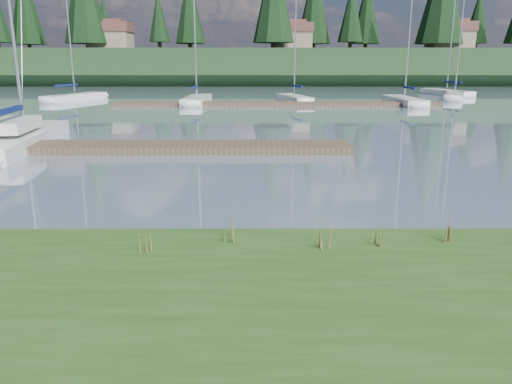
{
  "coord_description": "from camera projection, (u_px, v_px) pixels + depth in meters",
  "views": [
    {
      "loc": [
        0.3,
        -10.47,
        3.42
      ],
      "look_at": [
        0.32,
        -0.5,
        0.81
      ],
      "focal_mm": 35.0,
      "sensor_mm": 36.0,
      "label": 1
    }
  ],
  "objects": [
    {
      "name": "sailboat_bg_5",
      "position": [
        442.0,
        92.0,
        52.61
      ],
      "size": [
        3.45,
        8.58,
        11.99
      ],
      "rotation": [
        0.0,
        0.0,
        1.79
      ],
      "color": "white",
      "rests_on": "ground"
    },
    {
      "name": "sailboat_bg_2",
      "position": [
        292.0,
        98.0,
        44.12
      ],
      "size": [
        3.06,
        7.55,
        11.2
      ],
      "rotation": [
        0.0,
        0.0,
        1.79
      ],
      "color": "white",
      "rests_on": "ground"
    },
    {
      "name": "conifer_3",
      "position": [
        189.0,
        6.0,
        77.65
      ],
      "size": [
        4.84,
        4.84,
        12.25
      ],
      "color": "#382619",
      "rests_on": "ridge"
    },
    {
      "name": "dock_far",
      "position": [
        276.0,
        104.0,
        39.98
      ],
      "size": [
        26.0,
        2.2,
        0.3
      ],
      "primitive_type": "cube",
      "color": "#4C3D2C",
      "rests_on": "ground"
    },
    {
      "name": "dock_near",
      "position": [
        146.0,
        147.0,
        19.65
      ],
      "size": [
        16.0,
        2.0,
        0.3
      ],
      "primitive_type": "cube",
      "color": "#4C3D2C",
      "rests_on": "ground"
    },
    {
      "name": "weed_4",
      "position": [
        377.0,
        235.0,
        8.56
      ],
      "size": [
        0.17,
        0.14,
        0.43
      ],
      "color": "#475B23",
      "rests_on": "bank"
    },
    {
      "name": "weed_3",
      "position": [
        146.0,
        240.0,
        8.25
      ],
      "size": [
        0.17,
        0.14,
        0.51
      ],
      "color": "#475B23",
      "rests_on": "bank"
    },
    {
      "name": "sailboat_bg_0",
      "position": [
        80.0,
        96.0,
        45.93
      ],
      "size": [
        4.19,
        8.5,
        12.13
      ],
      "rotation": [
        0.0,
        0.0,
        1.25
      ],
      "color": "white",
      "rests_on": "ground"
    },
    {
      "name": "house_2",
      "position": [
        450.0,
        35.0,
        75.93
      ],
      "size": [
        6.3,
        5.3,
        4.65
      ],
      "color": "gray",
      "rests_on": "ridge"
    },
    {
      "name": "sailboat_main",
      "position": [
        24.0,
        134.0,
        21.38
      ],
      "size": [
        3.14,
        10.16,
        14.26
      ],
      "rotation": [
        0.0,
        0.0,
        1.69
      ],
      "color": "white",
      "rests_on": "ground"
    },
    {
      "name": "conifer_5",
      "position": [
        352.0,
        11.0,
        75.98
      ],
      "size": [
        3.96,
        3.96,
        10.35
      ],
      "color": "#382619",
      "rests_on": "ridge"
    },
    {
      "name": "house_0",
      "position": [
        111.0,
        35.0,
        76.82
      ],
      "size": [
        6.3,
        5.3,
        4.65
      ],
      "color": "gray",
      "rests_on": "ridge"
    },
    {
      "name": "ridge",
      "position": [
        253.0,
        67.0,
        80.97
      ],
      "size": [
        200.0,
        20.0,
        5.0
      ],
      "primitive_type": "cube",
      "color": "#193118",
      "rests_on": "ground"
    },
    {
      "name": "sailboat_bg_1",
      "position": [
        198.0,
        99.0,
        42.66
      ],
      "size": [
        1.87,
        8.55,
        12.64
      ],
      "rotation": [
        0.0,
        0.0,
        1.55
      ],
      "color": "white",
      "rests_on": "ground"
    },
    {
      "name": "weed_1",
      "position": [
        325.0,
        236.0,
        8.41
      ],
      "size": [
        0.17,
        0.14,
        0.51
      ],
      "color": "#475B23",
      "rests_on": "bank"
    },
    {
      "name": "weed_0",
      "position": [
        229.0,
        227.0,
        8.68
      ],
      "size": [
        0.17,
        0.14,
        0.65
      ],
      "color": "#475B23",
      "rests_on": "bank"
    },
    {
      "name": "weed_2",
      "position": [
        449.0,
        230.0,
        8.7
      ],
      "size": [
        0.17,
        0.14,
        0.53
      ],
      "color": "#475B23",
      "rests_on": "bank"
    },
    {
      "name": "ground",
      "position": [
        252.0,
        106.0,
        40.01
      ],
      "size": [
        200.0,
        200.0,
        0.0
      ],
      "primitive_type": "plane",
      "color": "#7B90A4",
      "rests_on": "ground"
    },
    {
      "name": "sailboat_bg_3",
      "position": [
        402.0,
        100.0,
        41.71
      ],
      "size": [
        1.81,
        8.34,
        12.17
      ],
      "rotation": [
        0.0,
        0.0,
        1.59
      ],
      "color": "white",
      "rests_on": "ground"
    },
    {
      "name": "house_1",
      "position": [
        292.0,
        36.0,
        77.83
      ],
      "size": [
        6.3,
        5.3,
        4.65
      ],
      "color": "gray",
      "rests_on": "ridge"
    },
    {
      "name": "sailboat_bg_4",
      "position": [
        455.0,
        95.0,
        47.26
      ],
      "size": [
        4.47,
        7.85,
        11.6
      ],
      "rotation": [
        0.0,
        0.0,
        1.17
      ],
      "color": "white",
      "rests_on": "ground"
    },
    {
      "name": "mud_lip",
      "position": [
        239.0,
        244.0,
        9.43
      ],
      "size": [
        60.0,
        0.5,
        0.14
      ],
      "primitive_type": "cube",
      "color": "#33281C",
      "rests_on": "ground"
    }
  ]
}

